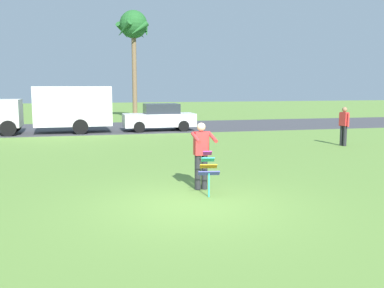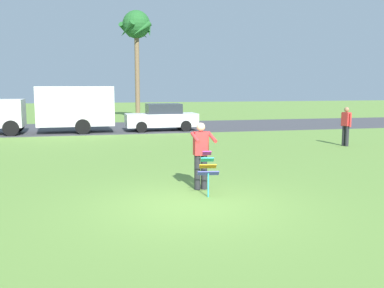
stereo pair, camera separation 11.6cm
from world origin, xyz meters
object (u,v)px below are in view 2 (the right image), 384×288
object	(u,v)px
person_kite_flyer	(201,153)
palm_tree_right_near	(136,29)
parked_truck_white_box	(61,108)
person_walker_near	(346,125)
parked_car_white	(162,118)
kite_held	(208,167)

from	to	relation	value
person_kite_flyer	palm_tree_right_near	xyz separation A→B (m)	(0.75, 23.08, 5.98)
parked_truck_white_box	palm_tree_right_near	world-z (taller)	palm_tree_right_near
person_kite_flyer	person_walker_near	world-z (taller)	same
parked_car_white	palm_tree_right_near	bearing A→B (deg)	93.86
person_kite_flyer	parked_truck_white_box	xyz separation A→B (m)	(-4.43, 14.69, 0.46)
parked_car_white	person_walker_near	size ratio (longest dim) A/B	2.45
person_kite_flyer	palm_tree_right_near	size ratio (longest dim) A/B	0.21
palm_tree_right_near	parked_car_white	bearing A→B (deg)	-86.14
kite_held	palm_tree_right_near	size ratio (longest dim) A/B	0.13
person_kite_flyer	parked_truck_white_box	bearing A→B (deg)	106.76
parked_car_white	palm_tree_right_near	world-z (taller)	palm_tree_right_near
parked_car_white	person_walker_near	world-z (taller)	person_walker_near
kite_held	person_walker_near	bearing A→B (deg)	40.36
palm_tree_right_near	kite_held	bearing A→B (deg)	-91.79
kite_held	parked_car_white	bearing A→B (deg)	85.13
parked_truck_white_box	person_walker_near	size ratio (longest dim) A/B	3.88
parked_car_white	palm_tree_right_near	distance (m)	10.42
parked_truck_white_box	parked_car_white	distance (m)	5.78
kite_held	parked_truck_white_box	size ratio (longest dim) A/B	0.16
person_kite_flyer	parked_car_white	bearing A→B (deg)	84.88
parked_truck_white_box	person_walker_near	distance (m)	15.16
kite_held	parked_car_white	xyz separation A→B (m)	(1.31, 15.32, 0.08)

